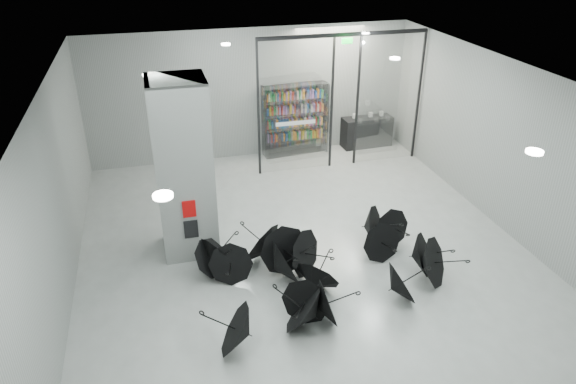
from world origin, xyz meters
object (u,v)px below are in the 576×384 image
object	(u,v)px
shop_counter	(366,131)
umbrella_cluster	(316,271)
column	(184,169)
bookshelf	(295,120)

from	to	relation	value
shop_counter	umbrella_cluster	size ratio (longest dim) A/B	0.29
shop_counter	umbrella_cluster	world-z (taller)	shop_counter
column	bookshelf	distance (m)	6.17
shop_counter	umbrella_cluster	bearing A→B (deg)	-122.57
column	umbrella_cluster	xyz separation A→B (m)	(2.37, -2.07, -1.69)
column	shop_counter	bearing A→B (deg)	37.06
column	umbrella_cluster	size ratio (longest dim) A/B	0.69
umbrella_cluster	column	bearing A→B (deg)	138.86
shop_counter	umbrella_cluster	distance (m)	7.90
shop_counter	umbrella_cluster	xyz separation A→B (m)	(-3.94, -6.84, -0.19)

